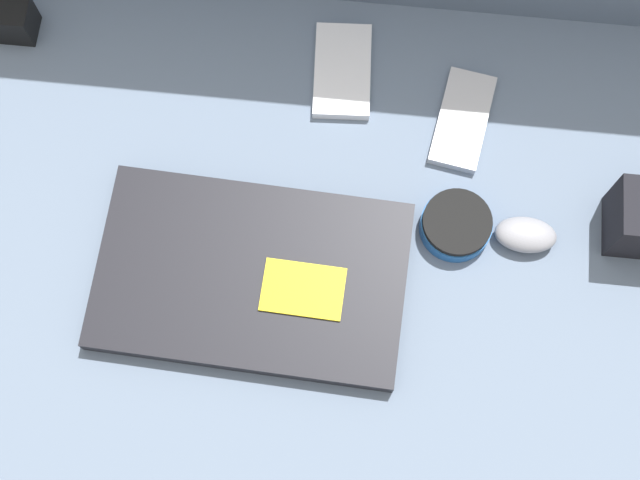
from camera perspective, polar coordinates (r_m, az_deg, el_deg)
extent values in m
plane|color=#7A6651|center=(1.14, 0.00, -2.19)|extent=(8.00, 8.00, 0.00)
cube|color=slate|center=(1.08, 0.00, -1.32)|extent=(1.15, 0.64, 0.12)
cube|color=black|center=(1.00, -4.41, -2.31)|extent=(0.35, 0.22, 0.02)
cube|color=yellow|center=(0.98, -1.09, -3.18)|extent=(0.09, 0.06, 0.00)
ellipsoid|color=gray|center=(1.03, 13.02, 0.33)|extent=(0.07, 0.04, 0.03)
cylinder|color=#1E569E|center=(1.02, 8.67, 0.89)|extent=(0.08, 0.08, 0.02)
cylinder|color=black|center=(1.01, 8.79, 1.14)|extent=(0.08, 0.08, 0.01)
cube|color=silver|center=(1.10, 1.45, 10.77)|extent=(0.07, 0.13, 0.01)
cube|color=#B7B7BC|center=(1.08, 9.11, 7.60)|extent=(0.08, 0.13, 0.01)
cube|color=black|center=(1.17, -19.23, 13.16)|extent=(0.06, 0.04, 0.05)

